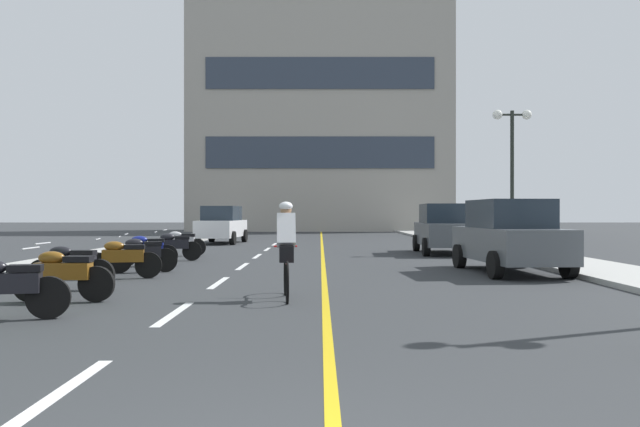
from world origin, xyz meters
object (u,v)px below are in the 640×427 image
object	(u,v)px
motorcycle_8	(182,242)
cyclist_rider	(287,248)
parked_car_near	(511,236)
motorcycle_1	(6,286)
street_lamp_mid	(514,148)
parked_car_mid	(446,229)
motorcycle_5	(143,254)
motorcycle_7	(175,246)
motorcycle_3	(72,266)
motorcycle_4	(124,258)
motorcycle_2	(64,274)
parked_car_far	(223,225)
motorcycle_6	(148,249)

from	to	relation	value
motorcycle_8	cyclist_rider	size ratio (longest dim) A/B	0.96
parked_car_near	motorcycle_1	world-z (taller)	parked_car_near
motorcycle_8	cyclist_rider	xyz separation A→B (m)	(4.22, -10.53, 0.41)
street_lamp_mid	motorcycle_8	size ratio (longest dim) A/B	3.07
parked_car_mid	motorcycle_1	size ratio (longest dim) A/B	2.54
parked_car_mid	motorcycle_5	xyz separation A→B (m)	(-8.99, -7.14, -0.44)
parked_car_mid	cyclist_rider	xyz separation A→B (m)	(-5.13, -11.80, -0.03)
motorcycle_7	street_lamp_mid	bearing A→B (deg)	18.51
motorcycle_3	motorcycle_7	xyz separation A→B (m)	(0.28, 7.18, 0.00)
motorcycle_3	motorcycle_4	xyz separation A→B (m)	(0.36, 2.03, 0.00)
motorcycle_3	motorcycle_5	distance (m)	3.47
motorcycle_3	motorcycle_4	bearing A→B (deg)	79.88
motorcycle_5	cyclist_rider	distance (m)	6.06
street_lamp_mid	motorcycle_3	xyz separation A→B (m)	(-12.03, -11.11, -3.46)
street_lamp_mid	motorcycle_1	size ratio (longest dim) A/B	3.11
parked_car_near	motorcycle_2	distance (m)	10.31
street_lamp_mid	parked_car_near	world-z (taller)	street_lamp_mid
motorcycle_1	motorcycle_4	size ratio (longest dim) A/B	0.99
parked_car_far	cyclist_rider	bearing A→B (deg)	-77.69
parked_car_mid	motorcycle_2	xyz separation A→B (m)	(-8.85, -12.18, -0.44)
motorcycle_4	motorcycle_6	bearing A→B (deg)	96.63
motorcycle_1	motorcycle_7	size ratio (longest dim) A/B	0.99
parked_car_near	parked_car_far	xyz separation A→B (m)	(-9.51, 14.70, 0.00)
street_lamp_mid	motorcycle_8	world-z (taller)	street_lamp_mid
motorcycle_5	motorcycle_6	size ratio (longest dim) A/B	0.99
street_lamp_mid	motorcycle_5	distance (m)	14.36
parked_car_near	motorcycle_1	bearing A→B (deg)	-143.38
motorcycle_1	motorcycle_8	world-z (taller)	same
motorcycle_7	cyclist_rider	distance (m)	9.29
parked_car_far	motorcycle_1	bearing A→B (deg)	-88.85
parked_car_mid	cyclist_rider	world-z (taller)	parked_car_mid
street_lamp_mid	motorcycle_1	distance (m)	18.84
motorcycle_1	motorcycle_8	xyz separation A→B (m)	(-0.44, 12.66, 0.00)
parked_car_near	motorcycle_6	xyz separation A→B (m)	(-9.55, 1.82, -0.44)
motorcycle_1	motorcycle_8	distance (m)	12.67
parked_car_far	motorcycle_3	world-z (taller)	parked_car_far
motorcycle_1	motorcycle_2	distance (m)	1.76
parked_car_far	motorcycle_6	bearing A→B (deg)	-90.17
street_lamp_mid	parked_car_far	xyz separation A→B (m)	(-12.00, 6.99, -3.02)
motorcycle_5	parked_car_mid	bearing A→B (deg)	38.47
motorcycle_2	motorcycle_5	world-z (taller)	same
parked_car_far	motorcycle_5	bearing A→B (deg)	-88.59
motorcycle_3	motorcycle_5	bearing A→B (deg)	83.56
parked_car_mid	motorcycle_5	distance (m)	11.49
motorcycle_6	motorcycle_4	bearing A→B (deg)	-83.37
parked_car_near	parked_car_mid	bearing A→B (deg)	91.28
street_lamp_mid	motorcycle_6	size ratio (longest dim) A/B	3.09
parked_car_near	motorcycle_7	distance (m)	10.01
street_lamp_mid	motorcycle_3	size ratio (longest dim) A/B	3.07
motorcycle_4	motorcycle_8	world-z (taller)	same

